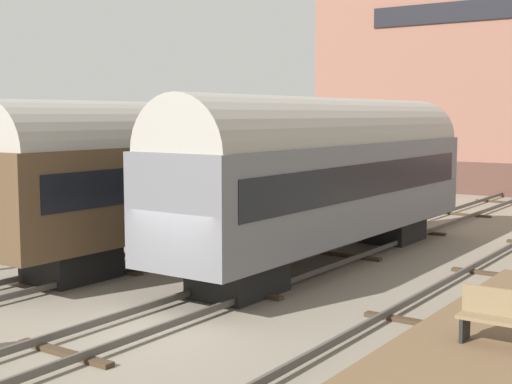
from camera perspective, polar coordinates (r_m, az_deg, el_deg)
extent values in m
plane|color=slate|center=(17.04, -7.24, -10.11)|extent=(200.00, 200.00, 0.00)
cube|color=#4C4742|center=(21.14, -18.93, -6.68)|extent=(0.08, 60.00, 0.16)
cube|color=#4C4742|center=(20.02, -16.47, -7.31)|extent=(0.08, 60.00, 0.16)
cube|color=#3D2D1E|center=(22.50, -11.63, -6.04)|extent=(2.60, 0.24, 0.10)
cube|color=#3D2D1E|center=(26.90, -2.33, -3.91)|extent=(2.60, 0.24, 0.10)
cube|color=#3D2D1E|center=(31.83, 4.20, -2.34)|extent=(2.60, 0.24, 0.10)
cube|color=#3D2D1E|center=(37.08, 8.92, -1.18)|extent=(2.60, 0.24, 0.10)
cube|color=#3D2D1E|center=(42.52, 12.45, -0.31)|extent=(2.60, 0.24, 0.10)
cube|color=#4C4742|center=(17.46, -9.03, -9.12)|extent=(0.08, 60.00, 0.16)
cube|color=#4C4742|center=(16.54, -5.37, -9.95)|extent=(0.08, 60.00, 0.16)
cube|color=#3D2D1E|center=(15.04, -15.09, -12.32)|extent=(2.60, 0.24, 0.10)
cube|color=#3D2D1E|center=(19.28, -1.22, -7.98)|extent=(2.60, 0.24, 0.10)
cube|color=#3D2D1E|center=(24.27, 7.16, -5.06)|extent=(2.60, 0.24, 0.10)
cube|color=#3D2D1E|center=(29.64, 12.55, -3.11)|extent=(2.60, 0.24, 0.10)
cube|color=#3D2D1E|center=(35.22, 16.25, -1.75)|extent=(2.60, 0.24, 0.10)
cube|color=#3D2D1E|center=(40.91, 18.93, -0.76)|extent=(2.60, 0.24, 0.10)
cube|color=#4C4742|center=(14.60, 5.63, -12.17)|extent=(0.08, 60.00, 0.16)
cube|color=#4C4742|center=(14.00, 10.91, -13.07)|extent=(0.08, 60.00, 0.16)
cube|color=#3D2D1E|center=(16.94, 12.82, -10.15)|extent=(2.60, 0.24, 0.10)
cube|color=#3D2D1E|center=(22.46, 18.59, -6.26)|extent=(2.60, 0.24, 0.10)
cube|color=black|center=(29.26, 1.22, -2.19)|extent=(1.80, 2.40, 1.00)
cube|color=black|center=(21.45, -14.49, -5.48)|extent=(1.80, 2.40, 1.00)
cube|color=#4C3823|center=(24.86, -5.45, 0.74)|extent=(2.84, 16.11, 2.83)
cube|color=black|center=(24.83, -5.46, 1.52)|extent=(2.88, 14.82, 1.02)
cylinder|color=gray|center=(24.76, -5.48, 4.01)|extent=(2.70, 15.79, 2.70)
cube|color=black|center=(27.58, 10.85, -2.82)|extent=(1.80, 2.40, 1.00)
cube|color=black|center=(19.09, -1.41, -6.73)|extent=(1.80, 2.40, 1.00)
cube|color=slate|center=(22.92, 5.91, 0.34)|extent=(3.00, 15.26, 2.88)
cube|color=black|center=(22.88, 5.92, 1.20)|extent=(3.04, 14.04, 1.04)
cylinder|color=gray|center=(22.81, 5.95, 3.94)|extent=(2.85, 14.96, 2.85)
cube|color=brown|center=(11.95, 17.99, -12.39)|extent=(3.00, 12.68, 0.10)
cylinder|color=brown|center=(18.19, 19.53, -7.79)|extent=(0.20, 0.20, 0.97)
cylinder|color=brown|center=(12.55, 11.83, -13.90)|extent=(0.20, 0.20, 0.97)
cube|color=brown|center=(12.17, 19.08, -9.73)|extent=(1.40, 0.40, 0.06)
cube|color=brown|center=(12.27, 19.34, -8.38)|extent=(1.40, 0.06, 0.45)
cube|color=black|center=(12.40, 16.35, -10.45)|extent=(0.06, 0.40, 0.40)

